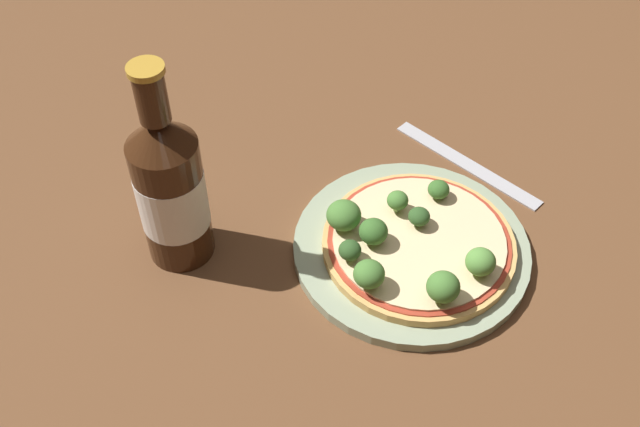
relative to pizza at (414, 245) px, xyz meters
name	(u,v)px	position (x,y,z in m)	size (l,w,h in m)	color
ground_plane	(417,255)	(0.00, 0.00, -0.02)	(3.00, 3.00, 0.00)	brown
plate	(412,247)	(0.01, 0.00, -0.01)	(0.25, 0.25, 0.01)	#93A384
pizza	(414,245)	(0.00, 0.00, 0.00)	(0.20, 0.20, 0.01)	tan
broccoli_floret_0	(369,274)	(-0.08, 0.01, 0.03)	(0.03, 0.03, 0.03)	#89A866
broccoli_floret_1	(419,217)	(0.02, 0.01, 0.02)	(0.02, 0.02, 0.02)	#89A866
broccoli_floret_2	(481,262)	(0.00, -0.07, 0.02)	(0.03, 0.03, 0.03)	#89A866
broccoli_floret_3	(344,215)	(-0.02, 0.07, 0.02)	(0.04, 0.04, 0.03)	#89A866
broccoli_floret_4	(350,250)	(-0.06, 0.04, 0.02)	(0.02, 0.02, 0.02)	#89A866
broccoli_floret_5	(439,189)	(0.07, 0.01, 0.02)	(0.02, 0.02, 0.02)	#89A866
broccoli_floret_6	(443,287)	(-0.05, -0.06, 0.03)	(0.03, 0.03, 0.03)	#89A866
broccoli_floret_7	(373,232)	(-0.03, 0.03, 0.02)	(0.03, 0.03, 0.03)	#89A866
broccoli_floret_8	(398,201)	(0.03, 0.04, 0.02)	(0.02, 0.02, 0.02)	#89A866
beer_bottle	(170,188)	(-0.12, 0.21, 0.07)	(0.07, 0.07, 0.23)	#381E0F
fork	(467,164)	(0.16, 0.01, -0.02)	(0.05, 0.20, 0.00)	#B2B2B7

